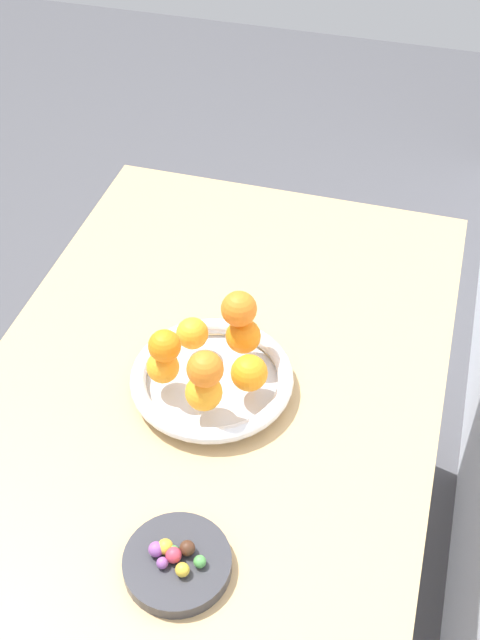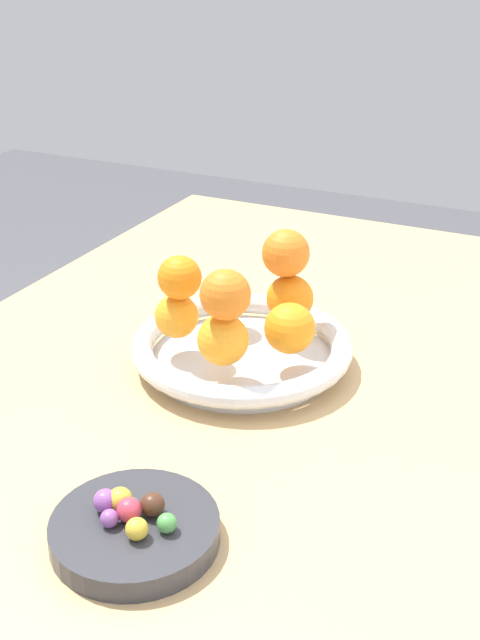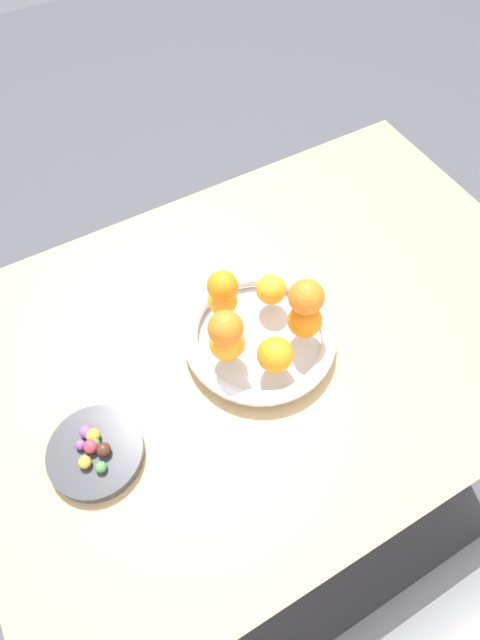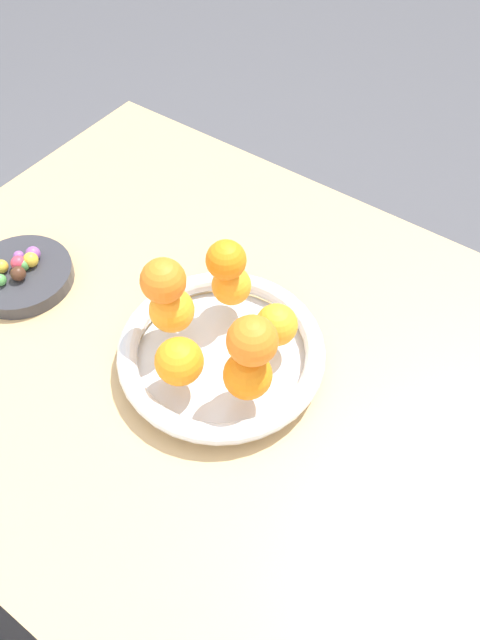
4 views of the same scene
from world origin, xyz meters
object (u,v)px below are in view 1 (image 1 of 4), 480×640
(candy_ball_0, at_px, (182,570))
(candy_ball_1, at_px, (187,548))
(candy_dish, at_px, (177,563))
(orange_1, at_px, (243,336))
(orange_2, at_px, (192,333))
(candy_ball_2, at_px, (200,562))
(candy_ball_6, at_px, (156,549))
(candy_ball_4, at_px, (162,563))
(orange_3, at_px, (163,367))
(candy_ball_3, at_px, (174,555))
(orange_7, at_px, (165,346))
(candy_ball_5, at_px, (165,547))
(candy_ball_7, at_px, (173,552))
(orange_6, at_px, (239,309))
(orange_5, at_px, (205,369))
(dining_table, at_px, (214,405))
(fruit_bowl, at_px, (212,380))
(orange_4, at_px, (204,392))
(orange_0, at_px, (249,373))

(candy_ball_0, relative_size, candy_ball_1, 0.90)
(candy_dish, height_order, orange_1, orange_1)
(orange_2, relative_size, candy_ball_2, 3.11)
(orange_1, xyz_separation_m, candy_ball_6, (0.39, -0.01, -0.04))
(candy_ball_4, bearing_deg, orange_3, -160.68)
(orange_1, distance_m, orange_3, 0.14)
(candy_ball_2, height_order, candy_ball_3, candy_ball_3)
(orange_7, xyz_separation_m, candy_ball_5, (0.28, 0.10, -0.09))
(orange_2, xyz_separation_m, candy_ball_7, (0.37, 0.09, -0.04))
(orange_2, xyz_separation_m, orange_6, (-0.02, 0.08, 0.06))
(orange_5, xyz_separation_m, orange_7, (-0.04, -0.08, -0.01))
(candy_ball_3, height_order, candy_ball_7, candy_ball_3)
(candy_dish, xyz_separation_m, candy_ball_3, (0.00, -0.00, 0.02))
(orange_3, xyz_separation_m, candy_ball_3, (0.29, 0.12, -0.03))
(dining_table, height_order, orange_5, orange_5)
(fruit_bowl, distance_m, candy_ball_7, 0.32)
(orange_3, distance_m, candy_ball_3, 0.31)
(candy_ball_0, bearing_deg, fruit_bowl, -169.05)
(orange_1, bearing_deg, candy_ball_6, -1.82)
(orange_6, distance_m, candy_ball_6, 0.40)
(orange_5, distance_m, candy_ball_4, 0.28)
(candy_ball_0, bearing_deg, dining_table, -168.62)
(candy_dish, xyz_separation_m, orange_4, (-0.25, -0.04, 0.06))
(candy_ball_5, bearing_deg, orange_6, -179.12)
(orange_2, bearing_deg, candy_dish, 15.03)
(orange_0, relative_size, orange_3, 1.12)
(orange_3, relative_size, orange_6, 0.90)
(candy_ball_3, bearing_deg, orange_4, -171.47)
(orange_2, xyz_separation_m, candy_ball_4, (0.39, 0.09, -0.04))
(dining_table, distance_m, candy_ball_1, 0.37)
(orange_7, xyz_separation_m, candy_ball_6, (0.28, 0.08, -0.09))
(orange_5, height_order, orange_6, orange_6)
(dining_table, xyz_separation_m, candy_ball_7, (0.35, 0.06, 0.12))
(orange_7, height_order, candy_ball_7, orange_7)
(dining_table, height_order, candy_ball_5, candy_ball_5)
(candy_dish, relative_size, candy_ball_7, 8.40)
(orange_7, height_order, candy_ball_2, orange_7)
(dining_table, relative_size, candy_dish, 7.46)
(fruit_bowl, height_order, orange_6, orange_6)
(orange_7, bearing_deg, orange_3, -108.10)
(orange_2, relative_size, orange_3, 1.02)
(candy_ball_1, height_order, candy_ball_5, same)
(orange_5, height_order, candy_ball_5, orange_5)
(fruit_bowl, distance_m, candy_ball_4, 0.34)
(candy_ball_6, bearing_deg, candy_ball_3, 85.84)
(candy_ball_0, height_order, candy_ball_1, candy_ball_1)
(candy_ball_1, relative_size, candy_ball_5, 0.99)
(orange_0, relative_size, candy_ball_6, 2.79)
(dining_table, relative_size, orange_3, 20.94)
(orange_7, relative_size, candy_ball_6, 2.43)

